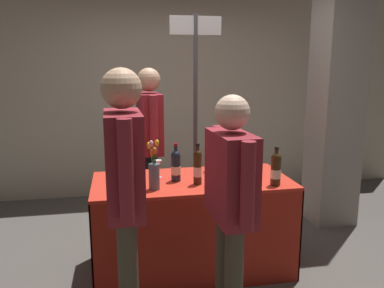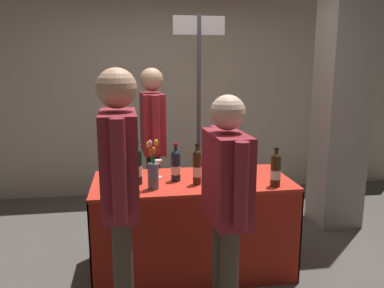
{
  "view_description": "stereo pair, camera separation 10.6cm",
  "coord_description": "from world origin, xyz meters",
  "px_view_note": "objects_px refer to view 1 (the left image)",
  "views": [
    {
      "loc": [
        -0.59,
        -3.04,
        1.72
      ],
      "look_at": [
        0.0,
        0.0,
        1.09
      ],
      "focal_mm": 36.4,
      "sensor_mm": 36.0,
      "label": 1
    },
    {
      "loc": [
        -0.48,
        -3.06,
        1.72
      ],
      "look_at": [
        0.0,
        0.0,
        1.09
      ],
      "focal_mm": 36.4,
      "sensor_mm": 36.0,
      "label": 2
    }
  ],
  "objects_px": {
    "flower_vase": "(154,172)",
    "vendor_presenter": "(150,135)",
    "display_bottle_0": "(212,155)",
    "booth_signpost": "(195,97)",
    "wine_glass_near_vendor": "(158,165)",
    "concrete_pillar": "(338,75)",
    "tasting_table": "(192,207)",
    "featured_wine_bottle": "(137,166)",
    "taster_foreground_right": "(231,195)"
  },
  "relations": [
    {
      "from": "flower_vase",
      "to": "vendor_presenter",
      "type": "relative_size",
      "value": 0.23
    },
    {
      "from": "tasting_table",
      "to": "flower_vase",
      "type": "height_order",
      "value": "flower_vase"
    },
    {
      "from": "featured_wine_bottle",
      "to": "display_bottle_0",
      "type": "height_order",
      "value": "featured_wine_bottle"
    },
    {
      "from": "tasting_table",
      "to": "vendor_presenter",
      "type": "height_order",
      "value": "vendor_presenter"
    },
    {
      "from": "display_bottle_0",
      "to": "flower_vase",
      "type": "height_order",
      "value": "flower_vase"
    },
    {
      "from": "featured_wine_bottle",
      "to": "booth_signpost",
      "type": "relative_size",
      "value": 0.16
    },
    {
      "from": "wine_glass_near_vendor",
      "to": "booth_signpost",
      "type": "xyz_separation_m",
      "value": [
        0.5,
        0.88,
        0.49
      ]
    },
    {
      "from": "flower_vase",
      "to": "vendor_presenter",
      "type": "distance_m",
      "value": 1.05
    },
    {
      "from": "concrete_pillar",
      "to": "featured_wine_bottle",
      "type": "distance_m",
      "value": 2.4
    },
    {
      "from": "wine_glass_near_vendor",
      "to": "taster_foreground_right",
      "type": "height_order",
      "value": "taster_foreground_right"
    },
    {
      "from": "taster_foreground_right",
      "to": "booth_signpost",
      "type": "relative_size",
      "value": 0.69
    },
    {
      "from": "taster_foreground_right",
      "to": "concrete_pillar",
      "type": "bearing_deg",
      "value": -48.59
    },
    {
      "from": "flower_vase",
      "to": "taster_foreground_right",
      "type": "bearing_deg",
      "value": -56.49
    },
    {
      "from": "display_bottle_0",
      "to": "booth_signpost",
      "type": "distance_m",
      "value": 0.88
    },
    {
      "from": "wine_glass_near_vendor",
      "to": "vendor_presenter",
      "type": "distance_m",
      "value": 0.75
    },
    {
      "from": "concrete_pillar",
      "to": "wine_glass_near_vendor",
      "type": "xyz_separation_m",
      "value": [
        -1.98,
        -0.64,
        -0.72
      ]
    },
    {
      "from": "featured_wine_bottle",
      "to": "vendor_presenter",
      "type": "height_order",
      "value": "vendor_presenter"
    },
    {
      "from": "concrete_pillar",
      "to": "wine_glass_near_vendor",
      "type": "relative_size",
      "value": 21.64
    },
    {
      "from": "vendor_presenter",
      "to": "booth_signpost",
      "type": "relative_size",
      "value": 0.76
    },
    {
      "from": "concrete_pillar",
      "to": "display_bottle_0",
      "type": "bearing_deg",
      "value": -161.06
    },
    {
      "from": "display_bottle_0",
      "to": "taster_foreground_right",
      "type": "height_order",
      "value": "taster_foreground_right"
    },
    {
      "from": "featured_wine_bottle",
      "to": "flower_vase",
      "type": "bearing_deg",
      "value": -51.49
    },
    {
      "from": "vendor_presenter",
      "to": "wine_glass_near_vendor",
      "type": "bearing_deg",
      "value": -3.6
    },
    {
      "from": "tasting_table",
      "to": "wine_glass_near_vendor",
      "type": "relative_size",
      "value": 10.84
    },
    {
      "from": "tasting_table",
      "to": "display_bottle_0",
      "type": "height_order",
      "value": "display_bottle_0"
    },
    {
      "from": "concrete_pillar",
      "to": "taster_foreground_right",
      "type": "bearing_deg",
      "value": -135.89
    },
    {
      "from": "flower_vase",
      "to": "taster_foreground_right",
      "type": "relative_size",
      "value": 0.25
    },
    {
      "from": "concrete_pillar",
      "to": "taster_foreground_right",
      "type": "xyz_separation_m",
      "value": [
        -1.63,
        -1.58,
        -0.69
      ]
    },
    {
      "from": "wine_glass_near_vendor",
      "to": "tasting_table",
      "type": "bearing_deg",
      "value": -22.75
    },
    {
      "from": "tasting_table",
      "to": "taster_foreground_right",
      "type": "bearing_deg",
      "value": -84.16
    },
    {
      "from": "concrete_pillar",
      "to": "booth_signpost",
      "type": "height_order",
      "value": "concrete_pillar"
    },
    {
      "from": "flower_vase",
      "to": "wine_glass_near_vendor",
      "type": "bearing_deg",
      "value": 79.02
    },
    {
      "from": "tasting_table",
      "to": "display_bottle_0",
      "type": "distance_m",
      "value": 0.51
    },
    {
      "from": "featured_wine_bottle",
      "to": "wine_glass_near_vendor",
      "type": "xyz_separation_m",
      "value": [
        0.18,
        0.17,
        -0.04
      ]
    },
    {
      "from": "featured_wine_bottle",
      "to": "flower_vase",
      "type": "xyz_separation_m",
      "value": [
        0.12,
        -0.15,
        -0.01
      ]
    },
    {
      "from": "display_bottle_0",
      "to": "vendor_presenter",
      "type": "distance_m",
      "value": 0.79
    },
    {
      "from": "wine_glass_near_vendor",
      "to": "booth_signpost",
      "type": "height_order",
      "value": "booth_signpost"
    },
    {
      "from": "display_bottle_0",
      "to": "vendor_presenter",
      "type": "height_order",
      "value": "vendor_presenter"
    },
    {
      "from": "flower_vase",
      "to": "featured_wine_bottle",
      "type": "bearing_deg",
      "value": 128.51
    },
    {
      "from": "booth_signpost",
      "to": "wine_glass_near_vendor",
      "type": "bearing_deg",
      "value": -119.67
    },
    {
      "from": "taster_foreground_right",
      "to": "tasting_table",
      "type": "bearing_deg",
      "value": 3.15
    },
    {
      "from": "display_bottle_0",
      "to": "taster_foreground_right",
      "type": "relative_size",
      "value": 0.21
    },
    {
      "from": "display_bottle_0",
      "to": "booth_signpost",
      "type": "xyz_separation_m",
      "value": [
        0.0,
        0.75,
        0.46
      ]
    },
    {
      "from": "booth_signpost",
      "to": "concrete_pillar",
      "type": "bearing_deg",
      "value": -9.19
    },
    {
      "from": "flower_vase",
      "to": "booth_signpost",
      "type": "distance_m",
      "value": 1.39
    },
    {
      "from": "concrete_pillar",
      "to": "featured_wine_bottle",
      "type": "relative_size",
      "value": 9.18
    },
    {
      "from": "concrete_pillar",
      "to": "flower_vase",
      "type": "xyz_separation_m",
      "value": [
        -2.04,
        -0.95,
        -0.69
      ]
    },
    {
      "from": "concrete_pillar",
      "to": "tasting_table",
      "type": "relative_size",
      "value": 2.0
    },
    {
      "from": "concrete_pillar",
      "to": "flower_vase",
      "type": "distance_m",
      "value": 2.36
    },
    {
      "from": "tasting_table",
      "to": "display_bottle_0",
      "type": "relative_size",
      "value": 4.87
    }
  ]
}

